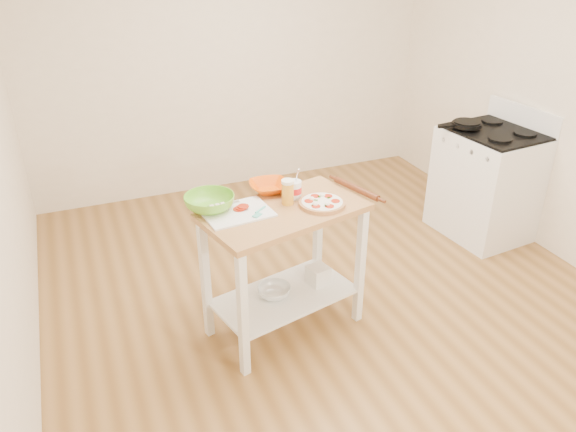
% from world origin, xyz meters
% --- Properties ---
extents(room_shell, '(4.04, 4.54, 2.74)m').
position_xyz_m(room_shell, '(0.00, 0.00, 1.35)').
color(room_shell, olive).
rests_on(room_shell, ground).
extents(prep_island, '(1.10, 0.76, 0.90)m').
position_xyz_m(prep_island, '(-0.44, -0.18, 0.64)').
color(prep_island, '#AF7D48').
rests_on(prep_island, ground).
extents(gas_stove, '(0.71, 0.81, 1.11)m').
position_xyz_m(gas_stove, '(1.67, 0.41, 0.47)').
color(gas_stove, white).
rests_on(gas_stove, ground).
extents(skillet, '(0.38, 0.24, 0.03)m').
position_xyz_m(skillet, '(1.48, 0.55, 0.98)').
color(skillet, black).
rests_on(skillet, gas_stove).
extents(pizza, '(0.29, 0.29, 0.05)m').
position_xyz_m(pizza, '(-0.20, -0.22, 0.92)').
color(pizza, tan).
rests_on(pizza, prep_island).
extents(cutting_board, '(0.43, 0.34, 0.04)m').
position_xyz_m(cutting_board, '(-0.73, -0.12, 0.91)').
color(cutting_board, white).
rests_on(cutting_board, prep_island).
extents(spatula, '(0.12, 0.13, 0.01)m').
position_xyz_m(spatula, '(-0.61, -0.19, 0.92)').
color(spatula, '#4FC8B3').
rests_on(spatula, cutting_board).
extents(knife, '(0.27, 0.05, 0.01)m').
position_xyz_m(knife, '(-0.84, -0.01, 0.92)').
color(knife, silver).
rests_on(knife, cutting_board).
extents(orange_bowl, '(0.27, 0.27, 0.06)m').
position_xyz_m(orange_bowl, '(-0.43, 0.10, 0.93)').
color(orange_bowl, '#E25103').
rests_on(orange_bowl, prep_island).
extents(green_bowl, '(0.38, 0.38, 0.10)m').
position_xyz_m(green_bowl, '(-0.86, -0.01, 0.95)').
color(green_bowl, '#6CBF2E').
rests_on(green_bowl, prep_island).
extents(beer_pint, '(0.08, 0.08, 0.16)m').
position_xyz_m(beer_pint, '(-0.39, -0.11, 0.98)').
color(beer_pint, gold).
rests_on(beer_pint, prep_island).
extents(yogurt_tub, '(0.10, 0.10, 0.21)m').
position_xyz_m(yogurt_tub, '(-0.32, -0.05, 0.96)').
color(yogurt_tub, white).
rests_on(yogurt_tub, prep_island).
extents(rolling_pin, '(0.15, 0.38, 0.04)m').
position_xyz_m(rolling_pin, '(0.09, -0.13, 0.92)').
color(rolling_pin, '#5F2D15').
rests_on(rolling_pin, prep_island).
extents(shelf_glass_bowl, '(0.23, 0.23, 0.07)m').
position_xyz_m(shelf_glass_bowl, '(-0.51, -0.16, 0.29)').
color(shelf_glass_bowl, silver).
rests_on(shelf_glass_bowl, prep_island).
extents(shelf_bin, '(0.16, 0.16, 0.13)m').
position_xyz_m(shelf_bin, '(-0.17, -0.13, 0.32)').
color(shelf_bin, white).
rests_on(shelf_bin, prep_island).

